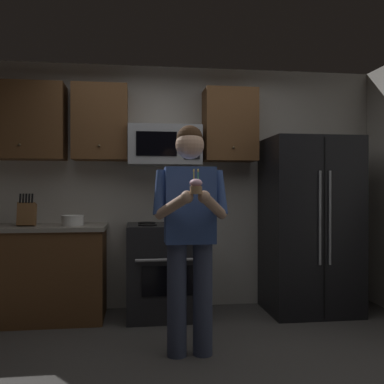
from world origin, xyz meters
TOP-DOWN VIEW (x-y plane):
  - ground_plane at (0.00, 0.00)m, footprint 6.00×6.00m
  - wall_back at (0.00, 1.75)m, footprint 4.40×0.10m
  - oven_range at (-0.15, 1.36)m, footprint 0.76×0.70m
  - microwave at (-0.15, 1.48)m, footprint 0.74×0.41m
  - refrigerator at (1.35, 1.32)m, footprint 0.90×0.75m
  - cabinet_row_upper at (-0.72, 1.53)m, footprint 2.78×0.36m
  - counter_left at (-1.45, 1.38)m, footprint 1.44×0.66m
  - knife_block at (-1.48, 1.33)m, footprint 0.16×0.15m
  - bowl_large_white at (-1.05, 1.34)m, footprint 0.22×0.22m
  - person at (-0.03, 0.29)m, footprint 0.60×0.48m
  - cupcake at (-0.03, -0.04)m, footprint 0.09×0.09m

SIDE VIEW (x-z plane):
  - ground_plane at x=0.00m, z-range 0.00..0.00m
  - oven_range at x=-0.15m, z-range 0.00..0.93m
  - counter_left at x=-1.45m, z-range 0.00..0.92m
  - refrigerator at x=1.35m, z-range 0.00..1.80m
  - bowl_large_white at x=-1.05m, z-range 0.92..1.02m
  - person at x=-0.03m, z-range 0.11..1.88m
  - knife_block at x=-1.48m, z-range 0.88..1.20m
  - cupcake at x=-0.03m, z-range 1.21..1.38m
  - wall_back at x=0.00m, z-range 0.00..2.60m
  - microwave at x=-0.15m, z-range 1.52..1.92m
  - cabinet_row_upper at x=-0.72m, z-range 1.57..2.33m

